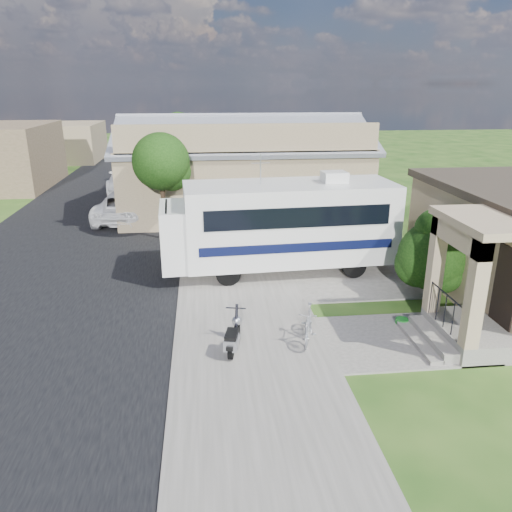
{
  "coord_description": "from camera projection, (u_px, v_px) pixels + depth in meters",
  "views": [
    {
      "loc": [
        -2.1,
        -12.28,
        6.44
      ],
      "look_at": [
        -0.5,
        2.5,
        1.3
      ],
      "focal_mm": 35.0,
      "sensor_mm": 36.0,
      "label": 1
    }
  ],
  "objects": [
    {
      "name": "walk_slab",
      "position": [
        401.0,
        340.0,
        13.22
      ],
      "size": [
        4.0,
        3.0,
        0.05
      ],
      "primitive_type": "cube",
      "color": "#65615B",
      "rests_on": "ground"
    },
    {
      "name": "garden_hose",
      "position": [
        402.0,
        322.0,
        14.05
      ],
      "size": [
        0.36,
        0.36,
        0.16
      ],
      "primitive_type": "cylinder",
      "color": "#156A1D",
      "rests_on": "ground"
    },
    {
      "name": "warehouse",
      "position": [
        242.0,
        173.0,
        26.34
      ],
      "size": [
        12.5,
        8.4,
        5.04
      ],
      "color": "#806A50",
      "rests_on": "ground"
    },
    {
      "name": "street_slab",
      "position": [
        84.0,
        235.0,
        22.49
      ],
      "size": [
        9.0,
        80.0,
        0.02
      ],
      "primitive_type": "cube",
      "color": "black",
      "rests_on": "ground"
    },
    {
      "name": "bicycle",
      "position": [
        308.0,
        326.0,
        12.98
      ],
      "size": [
        0.88,
        1.64,
        0.95
      ],
      "primitive_type": "imported",
      "rotation": [
        0.0,
        0.0,
        -0.29
      ],
      "color": "#A6A7AE",
      "rests_on": "ground"
    },
    {
      "name": "van",
      "position": [
        131.0,
        176.0,
        31.86
      ],
      "size": [
        2.68,
        6.18,
        1.77
      ],
      "primitive_type": "imported",
      "rotation": [
        0.0,
        0.0,
        0.03
      ],
      "color": "white",
      "rests_on": "ground"
    },
    {
      "name": "pickup_truck",
      "position": [
        126.0,
        205.0,
        24.85
      ],
      "size": [
        2.89,
        5.48,
        1.47
      ],
      "primitive_type": "imported",
      "rotation": [
        0.0,
        0.0,
        3.06
      ],
      "color": "white",
      "rests_on": "ground"
    },
    {
      "name": "distant_bldg_near",
      "position": [
        53.0,
        142.0,
        43.76
      ],
      "size": [
        8.0,
        7.0,
        3.2
      ],
      "primitive_type": "cube",
      "color": "#806A50",
      "rests_on": "ground"
    },
    {
      "name": "sidewalk_slab",
      "position": [
        228.0,
        230.0,
        23.15
      ],
      "size": [
        4.0,
        80.0,
        0.06
      ],
      "primitive_type": "cube",
      "color": "#65615B",
      "rests_on": "ground"
    },
    {
      "name": "motorhome",
      "position": [
        281.0,
        223.0,
        17.59
      ],
      "size": [
        8.28,
        3.02,
        4.18
      ],
      "rotation": [
        0.0,
        0.0,
        0.06
      ],
      "color": "silver",
      "rests_on": "ground"
    },
    {
      "name": "street_tree_b",
      "position": [
        174.0,
        137.0,
        30.28
      ],
      "size": [
        2.44,
        2.4,
        4.73
      ],
      "color": "black",
      "rests_on": "ground"
    },
    {
      "name": "street_tree_a",
      "position": [
        164.0,
        164.0,
        20.93
      ],
      "size": [
        2.44,
        2.4,
        4.58
      ],
      "color": "black",
      "rests_on": "ground"
    },
    {
      "name": "street_tree_c",
      "position": [
        180.0,
        129.0,
        38.83
      ],
      "size": [
        2.44,
        2.4,
        4.42
      ],
      "color": "black",
      "rests_on": "ground"
    },
    {
      "name": "ground",
      "position": [
        284.0,
        329.0,
        13.86
      ],
      "size": [
        120.0,
        120.0,
        0.0
      ],
      "primitive_type": "plane",
      "color": "#1B4211"
    },
    {
      "name": "shrub",
      "position": [
        434.0,
        253.0,
        15.49
      ],
      "size": [
        2.36,
        2.26,
        2.9
      ],
      "color": "black",
      "rests_on": "ground"
    },
    {
      "name": "scooter",
      "position": [
        233.0,
        337.0,
        12.5
      ],
      "size": [
        0.64,
        1.48,
        0.98
      ],
      "rotation": [
        0.0,
        0.0,
        -0.21
      ],
      "color": "black",
      "rests_on": "ground"
    },
    {
      "name": "driveway_slab",
      "position": [
        304.0,
        269.0,
        18.24
      ],
      "size": [
        7.0,
        6.0,
        0.05
      ],
      "primitive_type": "cube",
      "color": "#65615B",
      "rests_on": "ground"
    }
  ]
}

